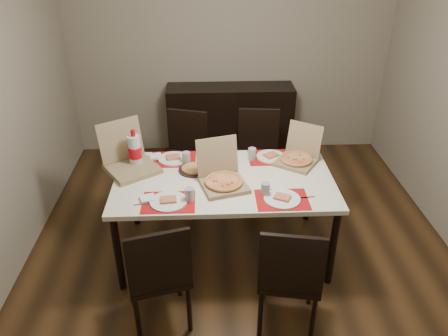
{
  "coord_description": "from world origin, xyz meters",
  "views": [
    {
      "loc": [
        -0.29,
        -3.14,
        2.6
      ],
      "look_at": [
        -0.16,
        -0.06,
        0.85
      ],
      "focal_mm": 35.0,
      "sensor_mm": 36.0,
      "label": 1
    }
  ],
  "objects": [
    {
      "name": "setting_near_left",
      "position": [
        -0.57,
        -0.39,
        0.77
      ],
      "size": [
        0.46,
        0.3,
        0.11
      ],
      "color": "#B30B0E",
      "rests_on": "dining_table"
    },
    {
      "name": "faina_plate",
      "position": [
        -0.41,
        0.08,
        0.76
      ],
      "size": [
        0.25,
        0.25,
        0.03
      ],
      "color": "black",
      "rests_on": "dining_table"
    },
    {
      "name": "chair_near_right",
      "position": [
        0.25,
        -0.95,
        0.51
      ],
      "size": [
        0.49,
        0.49,
        0.93
      ],
      "color": "black",
      "rests_on": "ground"
    },
    {
      "name": "dip_bowl",
      "position": [
        -0.12,
        0.15,
        0.76
      ],
      "size": [
        0.11,
        0.11,
        0.03
      ],
      "primitive_type": "imported",
      "rotation": [
        0.0,
        0.0,
        0.02
      ],
      "color": "white",
      "rests_on": "dining_table"
    },
    {
      "name": "chair_far_right",
      "position": [
        0.24,
        0.88,
        0.51
      ],
      "size": [
        0.46,
        0.46,
        0.93
      ],
      "color": "black",
      "rests_on": "ground"
    },
    {
      "name": "sideboard",
      "position": [
        0.0,
        1.78,
        0.45
      ],
      "size": [
        1.5,
        0.4,
        0.9
      ],
      "primitive_type": "cube",
      "color": "black",
      "rests_on": "ground"
    },
    {
      "name": "ground",
      "position": [
        0.0,
        0.0,
        -0.01
      ],
      "size": [
        3.8,
        4.0,
        0.02
      ],
      "primitive_type": "cube",
      "color": "#442C15",
      "rests_on": "ground"
    },
    {
      "name": "chair_far_left",
      "position": [
        -0.52,
        0.88,
        0.51
      ],
      "size": [
        0.52,
        0.52,
        0.93
      ],
      "color": "black",
      "rests_on": "ground"
    },
    {
      "name": "setting_far_right",
      "position": [
        0.24,
        0.28,
        0.77
      ],
      "size": [
        0.49,
        0.3,
        0.11
      ],
      "color": "#B30B0E",
      "rests_on": "dining_table"
    },
    {
      "name": "pizza_box_right",
      "position": [
        0.5,
        0.19,
        0.8
      ],
      "size": [
        0.45,
        0.46,
        0.31
      ],
      "color": "olive",
      "rests_on": "dining_table"
    },
    {
      "name": "soda_bottle",
      "position": [
        -0.9,
        0.18,
        0.89
      ],
      "size": [
        0.11,
        0.11,
        0.34
      ],
      "color": "silver",
      "rests_on": "dining_table"
    },
    {
      "name": "setting_far_left",
      "position": [
        -0.58,
        0.27,
        0.77
      ],
      "size": [
        0.48,
        0.3,
        0.11
      ],
      "color": "#B30B0E",
      "rests_on": "dining_table"
    },
    {
      "name": "setting_near_right",
      "position": [
        0.24,
        -0.38,
        0.77
      ],
      "size": [
        0.46,
        0.3,
        0.11
      ],
      "color": "#B30B0E",
      "rests_on": "dining_table"
    },
    {
      "name": "dining_table",
      "position": [
        -0.16,
        -0.06,
        0.68
      ],
      "size": [
        1.8,
        1.0,
        0.75
      ],
      "color": "beige",
      "rests_on": "ground"
    },
    {
      "name": "room_walls",
      "position": [
        0.0,
        0.43,
        1.73
      ],
      "size": [
        3.84,
        4.02,
        2.62
      ],
      "color": "gray",
      "rests_on": "ground"
    },
    {
      "name": "chair_near_left",
      "position": [
        -0.64,
        -0.89,
        0.51
      ],
      "size": [
        0.52,
        0.52,
        0.93
      ],
      "color": "black",
      "rests_on": "ground"
    },
    {
      "name": "napkin_loose",
      "position": [
        -0.1,
        -0.03,
        0.76
      ],
      "size": [
        0.14,
        0.13,
        0.02
      ],
      "primitive_type": "cube",
      "rotation": [
        0.0,
        0.0,
        0.23
      ],
      "color": "white",
      "rests_on": "dining_table"
    },
    {
      "name": "pizza_box_left",
      "position": [
        -0.95,
        0.14,
        0.81
      ],
      "size": [
        0.56,
        0.57,
        0.39
      ],
      "color": "olive",
      "rests_on": "dining_table"
    },
    {
      "name": "pizza_box_center",
      "position": [
        -0.17,
        -0.16,
        0.81
      ],
      "size": [
        0.43,
        0.46,
        0.34
      ],
      "color": "olive",
      "rests_on": "dining_table"
    }
  ]
}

